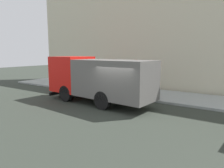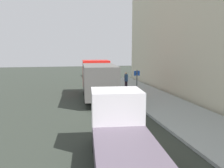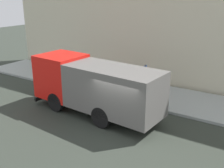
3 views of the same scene
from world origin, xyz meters
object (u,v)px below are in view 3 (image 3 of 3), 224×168
at_px(large_utility_truck, 94,85).
at_px(traffic_cone_orange, 67,80).
at_px(street_sign_post, 145,80).
at_px(pedestrian_walking, 84,73).

xyz_separation_m(large_utility_truck, traffic_cone_orange, (2.55, 4.30, -1.16)).
height_order(large_utility_truck, street_sign_post, large_utility_truck).
bearing_deg(traffic_cone_orange, large_utility_truck, -120.68).
bearing_deg(pedestrian_walking, street_sign_post, 125.55).
height_order(large_utility_truck, pedestrian_walking, large_utility_truck).
bearing_deg(traffic_cone_orange, pedestrian_walking, -59.11).
relative_size(pedestrian_walking, street_sign_post, 0.73).
height_order(pedestrian_walking, traffic_cone_orange, pedestrian_walking).
xyz_separation_m(pedestrian_walking, street_sign_post, (-0.51, -4.92, 0.49)).
bearing_deg(pedestrian_walking, large_utility_truck, 86.86).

